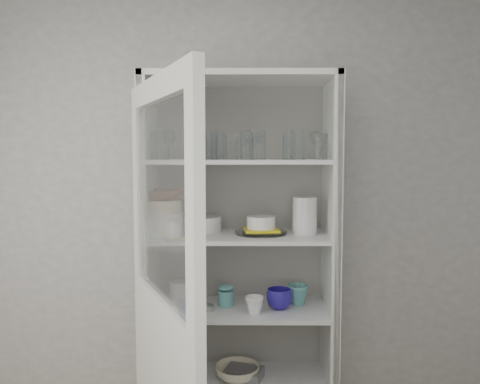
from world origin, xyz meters
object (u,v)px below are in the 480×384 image
at_px(cream_dish, 237,372).
at_px(measuring_cups, 201,307).
at_px(glass_platter, 261,232).
at_px(pantry_cabinet, 240,289).
at_px(goblet_0, 169,143).
at_px(goblet_3, 315,144).
at_px(tin_box, 244,374).
at_px(white_ramekin, 261,222).
at_px(goblet_1, 253,146).
at_px(teal_jar, 226,297).
at_px(plate_stack_front, 162,224).
at_px(mug_blue, 279,299).
at_px(mug_teal, 298,295).
at_px(cream_bowl, 162,206).
at_px(grey_bowl_stack, 305,216).
at_px(mug_white, 254,305).
at_px(plate_stack_back, 202,224).
at_px(white_canister, 180,294).
at_px(cupboard_door, 164,353).
at_px(yellow_trivet, 261,230).
at_px(goblet_2, 251,143).
at_px(terracotta_bowl, 162,195).

bearing_deg(cream_dish, measuring_cups, -165.48).
bearing_deg(glass_platter, pantry_cabinet, 152.75).
relative_size(goblet_0, goblet_3, 1.06).
bearing_deg(tin_box, white_ramekin, 15.11).
distance_m(pantry_cabinet, white_ramekin, 0.40).
height_order(goblet_1, teal_jar, goblet_1).
height_order(goblet_3, plate_stack_front, goblet_3).
distance_m(mug_blue, measuring_cups, 0.42).
xyz_separation_m(teal_jar, cream_dish, (0.06, -0.03, -0.41)).
bearing_deg(goblet_3, goblet_0, 177.06).
distance_m(goblet_0, mug_teal, 1.10).
bearing_deg(cream_bowl, white_ramekin, 6.08).
height_order(grey_bowl_stack, mug_white, grey_bowl_stack).
xyz_separation_m(goblet_3, plate_stack_back, (-0.62, 0.01, -0.44)).
relative_size(grey_bowl_stack, white_canister, 1.45).
bearing_deg(goblet_0, measuring_cups, -44.74).
height_order(pantry_cabinet, cupboard_door, pantry_cabinet).
bearing_deg(white_canister, yellow_trivet, 0.15).
bearing_deg(mug_white, mug_blue, 36.78).
distance_m(cupboard_door, goblet_2, 1.20).
height_order(mug_white, teal_jar, teal_jar).
bearing_deg(goblet_3, measuring_cups, -166.85).
distance_m(cupboard_door, plate_stack_back, 0.84).
distance_m(terracotta_bowl, white_ramekin, 0.55).
height_order(goblet_1, measuring_cups, goblet_1).
bearing_deg(grey_bowl_stack, cream_dish, -176.87).
bearing_deg(teal_jar, terracotta_bowl, -169.96).
bearing_deg(grey_bowl_stack, goblet_3, 50.13).
bearing_deg(yellow_trivet, plate_stack_back, 165.82).
bearing_deg(yellow_trivet, white_ramekin, 0.00).
xyz_separation_m(cupboard_door, terracotta_bowl, (-0.10, 0.58, 0.60)).
bearing_deg(goblet_1, terracotta_bowl, -163.26).
height_order(plate_stack_front, cream_dish, plate_stack_front).
bearing_deg(terracotta_bowl, cream_dish, 4.43).
bearing_deg(pantry_cabinet, glass_platter, -27.25).
bearing_deg(goblet_1, plate_stack_back, -178.76).
distance_m(mug_white, white_canister, 0.42).
bearing_deg(pantry_cabinet, plate_stack_front, -164.42).
distance_m(goblet_0, mug_blue, 1.04).
bearing_deg(teal_jar, mug_white, -38.87).
distance_m(glass_platter, mug_blue, 0.37).
distance_m(plate_stack_front, measuring_cups, 0.49).
relative_size(pantry_cabinet, cream_bowl, 10.40).
height_order(yellow_trivet, mug_blue, yellow_trivet).
relative_size(mug_white, cream_dish, 0.41).
relative_size(terracotta_bowl, teal_jar, 2.18).
relative_size(pantry_cabinet, terracotta_bowl, 9.35).
height_order(cream_bowl, glass_platter, cream_bowl).
relative_size(mug_white, white_canister, 0.71).
xyz_separation_m(goblet_1, mug_teal, (0.25, -0.05, -0.82)).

